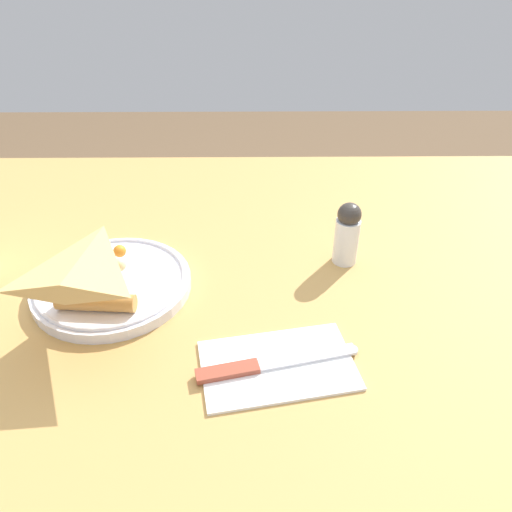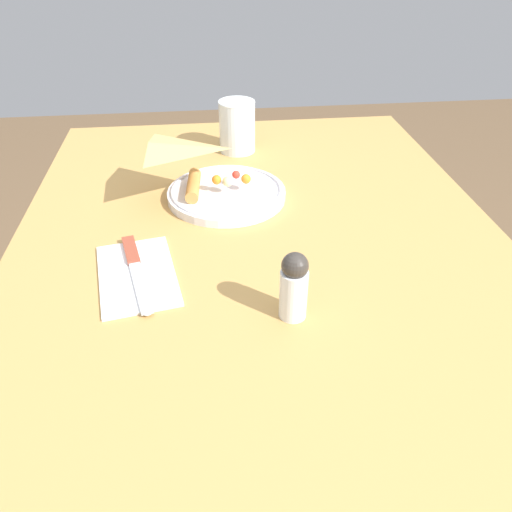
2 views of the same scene
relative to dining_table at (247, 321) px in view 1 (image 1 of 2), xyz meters
name	(u,v)px [view 1 (image 1 of 2)]	position (x,y,z in m)	size (l,w,h in m)	color
dining_table	(247,321)	(0.00, 0.00, 0.00)	(1.20, 0.83, 0.77)	tan
plate_pizza	(112,281)	(-0.19, -0.05, 0.12)	(0.22, 0.22, 0.05)	white
napkin_folded	(278,365)	(0.04, -0.20, 0.11)	(0.20, 0.14, 0.00)	white
butter_knife	(269,364)	(0.03, -0.20, 0.11)	(0.20, 0.06, 0.01)	#99422D
pepper_shaker	(347,233)	(0.15, 0.02, 0.16)	(0.04, 0.04, 0.10)	white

